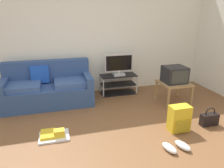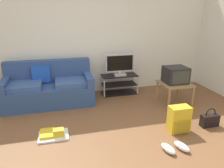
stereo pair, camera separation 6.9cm
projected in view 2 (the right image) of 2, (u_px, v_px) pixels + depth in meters
name	position (u px, v px, depth m)	size (l,w,h in m)	color
ground_plane	(109.00, 151.00, 2.95)	(9.00, 9.80, 0.02)	brown
wall_back	(84.00, 34.00, 4.76)	(9.00, 0.10, 2.70)	silver
couch	(49.00, 88.00, 4.43)	(1.77, 0.83, 0.86)	navy
tv_stand	(119.00, 84.00, 4.97)	(0.82, 0.38, 0.45)	black
flat_tv	(120.00, 65.00, 4.80)	(0.66, 0.22, 0.49)	#B2B2B7
side_table	(175.00, 86.00, 4.41)	(0.59, 0.59, 0.44)	#9E7A4C
crt_tv	(176.00, 75.00, 4.35)	(0.45, 0.41, 0.33)	#232326
backpack	(179.00, 119.00, 3.38)	(0.33, 0.27, 0.43)	gold
handbag	(210.00, 120.00, 3.56)	(0.30, 0.12, 0.33)	black
sneakers_pair	(175.00, 148.00, 2.95)	(0.39, 0.29, 0.09)	white
floor_tray	(53.00, 134.00, 3.27)	(0.45, 0.34, 0.14)	silver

